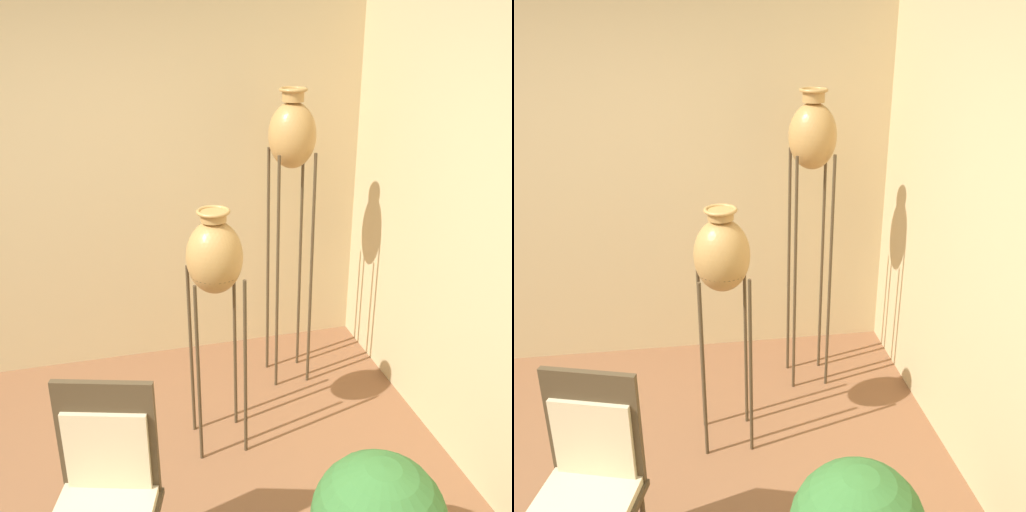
{
  "view_description": "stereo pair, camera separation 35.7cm",
  "coord_description": "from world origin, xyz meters",
  "views": [
    {
      "loc": [
        0.23,
        -1.98,
        2.45
      ],
      "look_at": [
        1.06,
        1.22,
        1.07
      ],
      "focal_mm": 42.0,
      "sensor_mm": 36.0,
      "label": 1
    },
    {
      "loc": [
        0.58,
        -2.05,
        2.45
      ],
      "look_at": [
        1.06,
        1.22,
        1.07
      ],
      "focal_mm": 42.0,
      "sensor_mm": 36.0,
      "label": 2
    }
  ],
  "objects": [
    {
      "name": "vase_stand_tall",
      "position": [
        1.37,
        1.51,
        1.67
      ],
      "size": [
        0.3,
        0.3,
        2.0
      ],
      "color": "#473823",
      "rests_on": "ground_plane"
    },
    {
      "name": "vase_stand_medium",
      "position": [
        0.76,
        0.93,
        1.19
      ],
      "size": [
        0.31,
        0.31,
        1.48
      ],
      "color": "#473823",
      "rests_on": "ground_plane"
    },
    {
      "name": "wall_back",
      "position": [
        0.0,
        2.07,
        1.35
      ],
      "size": [
        8.09,
        0.06,
        2.7
      ],
      "color": "#D1B784",
      "rests_on": "ground_plane"
    },
    {
      "name": "chair",
      "position": [
        0.1,
        0.01,
        0.6
      ],
      "size": [
        0.56,
        0.57,
        1.06
      ],
      "rotation": [
        0.0,
        0.0,
        -0.29
      ],
      "color": "#473823",
      "rests_on": "ground_plane"
    }
  ]
}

